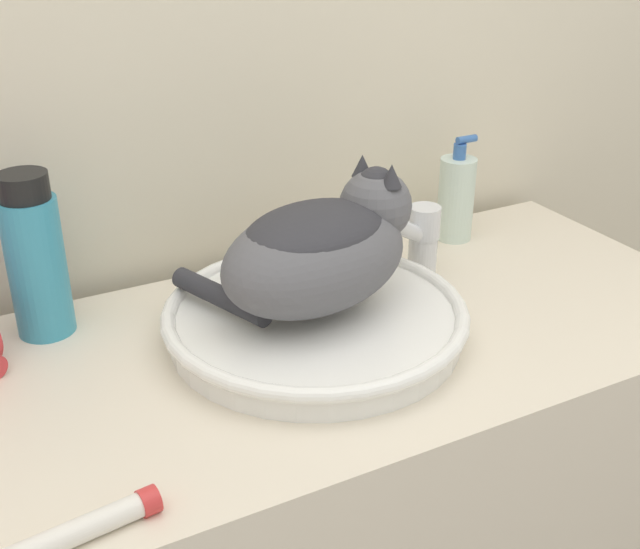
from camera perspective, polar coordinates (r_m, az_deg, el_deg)
wall_back at (r=1.24m, az=-6.56°, el=14.77°), size 8.00×0.05×2.40m
sink_basin at (r=1.06m, az=-0.34°, el=-3.20°), size 0.40×0.40×0.05m
cat at (r=1.02m, az=0.09°, el=2.00°), size 0.30×0.26×0.18m
faucet at (r=1.21m, az=6.99°, el=2.70°), size 0.14×0.08×0.14m
mouthwash_bottle at (r=1.10m, az=-19.57°, el=1.09°), size 0.08×0.08×0.22m
soap_pump_bottle at (r=1.36m, az=9.65°, el=5.42°), size 0.06×0.06×0.18m
cream_tube at (r=0.80m, az=-16.32°, el=-16.91°), size 0.15×0.04×0.03m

